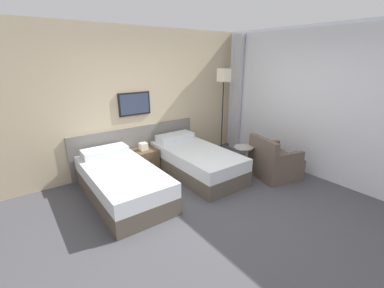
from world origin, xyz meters
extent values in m
plane|color=#47474C|center=(0.00, 0.00, 0.00)|extent=(16.00, 16.00, 0.00)
cube|color=#C6B28E|center=(0.00, 2.26, 1.35)|extent=(10.00, 0.06, 2.70)
cube|color=slate|center=(-0.21, 2.21, 0.43)|extent=(2.60, 0.04, 0.85)
cube|color=black|center=(-0.21, 2.21, 1.30)|extent=(0.64, 0.03, 0.44)
cube|color=#333D56|center=(-0.21, 2.20, 1.30)|extent=(0.58, 0.01, 0.38)
cube|color=white|center=(2.35, -0.13, 1.35)|extent=(0.06, 4.73, 2.70)
cube|color=silver|center=(2.30, -0.13, 1.32)|extent=(0.03, 4.35, 2.64)
cube|color=#B7BAC1|center=(2.22, 1.88, 1.32)|extent=(0.10, 0.24, 2.64)
cube|color=brown|center=(-0.95, 1.21, 0.14)|extent=(0.97, 1.94, 0.28)
cube|color=silver|center=(-0.95, 1.21, 0.39)|extent=(0.96, 1.92, 0.22)
cube|color=silver|center=(-0.95, 1.95, 0.57)|extent=(0.77, 0.34, 0.13)
cube|color=brown|center=(0.52, 1.21, 0.14)|extent=(0.97, 1.94, 0.28)
cube|color=silver|center=(0.52, 1.21, 0.39)|extent=(0.96, 1.92, 0.22)
cube|color=silver|center=(0.52, 1.95, 0.57)|extent=(0.77, 0.34, 0.13)
cube|color=brown|center=(-0.21, 1.94, 0.22)|extent=(0.47, 0.43, 0.44)
cube|color=beige|center=(-0.21, 1.94, 0.51)|extent=(0.14, 0.14, 0.14)
cylinder|color=black|center=(1.60, 1.68, 0.01)|extent=(0.24, 0.24, 0.02)
cylinder|color=black|center=(1.60, 1.68, 0.84)|extent=(0.02, 0.02, 1.65)
cube|color=beige|center=(1.60, 1.68, 1.80)|extent=(0.21, 0.21, 0.26)
cylinder|color=gray|center=(1.24, 0.68, 0.01)|extent=(0.23, 0.23, 0.01)
cylinder|color=gray|center=(1.24, 0.68, 0.28)|extent=(0.05, 0.05, 0.53)
cylinder|color=gray|center=(1.24, 0.68, 0.55)|extent=(0.36, 0.36, 0.02)
cube|color=brown|center=(1.66, 0.25, 0.20)|extent=(0.89, 0.91, 0.40)
cube|color=brown|center=(1.36, 0.33, 0.59)|extent=(0.29, 0.75, 0.39)
cube|color=brown|center=(1.58, -0.07, 0.49)|extent=(0.61, 0.24, 0.18)
cube|color=brown|center=(1.74, 0.57, 0.49)|extent=(0.61, 0.24, 0.18)
camera|label=1|loc=(-2.24, -2.40, 2.14)|focal=24.00mm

